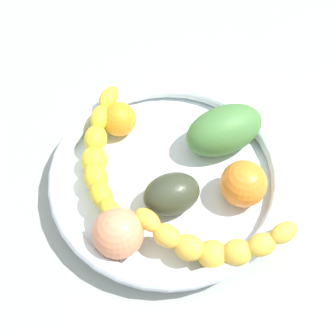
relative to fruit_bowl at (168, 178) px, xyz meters
The scene contains 9 objects.
kitchen_counter 3.89cm from the fruit_bowl, ahead, with size 120.00×120.00×3.00cm, color #979F96.
fruit_bowl is the anchor object (origin of this frame).
banana_draped_left 10.81cm from the fruit_bowl, 101.02° to the left, with size 22.48×13.31×5.75cm.
banana_draped_right 13.79cm from the fruit_bowl, 131.11° to the right, with size 10.38×21.95×5.77cm.
orange_front 11.60cm from the fruit_bowl, 82.98° to the right, with size 6.80×6.80×6.80cm, color orange.
orange_mid_left 12.28cm from the fruit_bowl, 62.06° to the left, with size 5.45×5.45×5.45cm, color orange.
avocado_dark 5.10cm from the fruit_bowl, 151.01° to the right, with size 8.25×6.11×5.79cm, color #373F2C.
mango_green 11.24cm from the fruit_bowl, 30.88° to the right, with size 12.42×7.46×7.29cm, color #49843E.
peach_blush 12.95cm from the fruit_bowl, behind, with size 7.04×7.04×7.04cm, color #F39466.
Camera 1 is at (-34.29, -13.99, 67.11)cm, focal length 50.91 mm.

